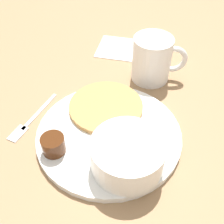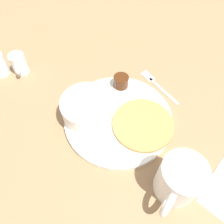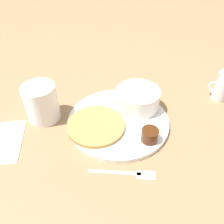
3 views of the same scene
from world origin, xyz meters
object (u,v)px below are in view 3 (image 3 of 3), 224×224
object	(u,v)px
bowl	(138,98)
creamer_pitcher_near	(221,90)
coffee_mug	(42,102)
fork	(131,173)
plate	(118,121)

from	to	relation	value
bowl	creamer_pitcher_near	size ratio (longest dim) A/B	1.87
coffee_mug	bowl	bearing A→B (deg)	77.65
fork	coffee_mug	bearing A→B (deg)	-148.00
plate	creamer_pitcher_near	xyz separation A→B (m)	(0.00, 0.31, 0.02)
creamer_pitcher_near	fork	distance (m)	0.37
fork	creamer_pitcher_near	bearing A→B (deg)	114.18
creamer_pitcher_near	fork	world-z (taller)	creamer_pitcher_near
plate	coffee_mug	bearing A→B (deg)	-115.88
bowl	coffee_mug	world-z (taller)	coffee_mug
bowl	fork	xyz separation A→B (m)	(0.18, -0.09, -0.04)
bowl	fork	size ratio (longest dim) A/B	0.85
creamer_pitcher_near	bowl	bearing A→B (deg)	-97.49
bowl	coffee_mug	xyz separation A→B (m)	(-0.05, -0.24, 0.01)
plate	bowl	distance (m)	0.08
bowl	creamer_pitcher_near	world-z (taller)	bowl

